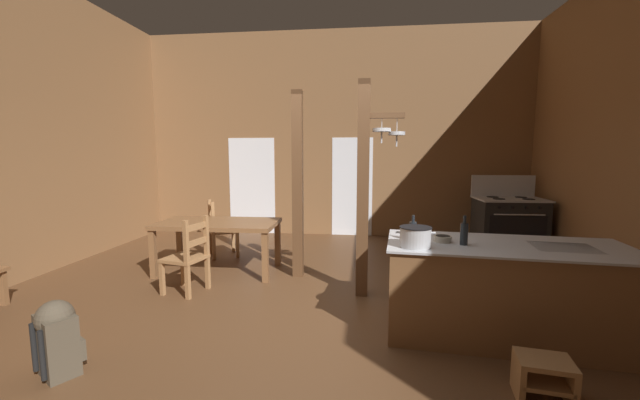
% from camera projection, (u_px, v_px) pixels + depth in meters
% --- Properties ---
extents(ground_plane, '(8.64, 8.84, 0.10)m').
position_uv_depth(ground_plane, '(304.00, 318.00, 4.05)').
color(ground_plane, brown).
extents(wall_back, '(8.64, 0.14, 4.21)m').
position_uv_depth(wall_back, '(334.00, 135.00, 7.82)').
color(wall_back, brown).
rests_on(wall_back, ground_plane).
extents(glazed_door_back_left, '(1.00, 0.01, 2.05)m').
position_uv_depth(glazed_door_back_left, '(252.00, 186.00, 8.08)').
color(glazed_door_back_left, white).
rests_on(glazed_door_back_left, ground_plane).
extents(glazed_panel_back_right, '(0.84, 0.01, 2.05)m').
position_uv_depth(glazed_panel_back_right, '(352.00, 187.00, 7.84)').
color(glazed_panel_back_right, white).
rests_on(glazed_panel_back_right, ground_plane).
extents(kitchen_island, '(2.24, 1.17, 0.89)m').
position_uv_depth(kitchen_island, '(504.00, 291.00, 3.51)').
color(kitchen_island, brown).
rests_on(kitchen_island, ground_plane).
extents(stove_range, '(1.16, 0.85, 1.32)m').
position_uv_depth(stove_range, '(508.00, 223.00, 6.71)').
color(stove_range, black).
rests_on(stove_range, ground_plane).
extents(support_post_with_pot_rack, '(0.55, 0.22, 2.56)m').
position_uv_depth(support_post_with_pot_rack, '(365.00, 184.00, 4.42)').
color(support_post_with_pot_rack, brown).
rests_on(support_post_with_pot_rack, ground_plane).
extents(support_post_center, '(0.14, 0.14, 2.56)m').
position_uv_depth(support_post_center, '(298.00, 186.00, 5.16)').
color(support_post_center, brown).
rests_on(support_post_center, ground_plane).
extents(step_stool, '(0.40, 0.33, 0.30)m').
position_uv_depth(step_stool, '(544.00, 376.00, 2.61)').
color(step_stool, '#9E7044').
rests_on(step_stool, ground_plane).
extents(dining_table, '(1.71, 0.92, 0.74)m').
position_uv_depth(dining_table, '(218.00, 228.00, 5.43)').
color(dining_table, brown).
rests_on(dining_table, ground_plane).
extents(ladderback_chair_near_window, '(0.60, 0.60, 0.95)m').
position_uv_depth(ladderback_chair_near_window, '(220.00, 230.00, 6.27)').
color(ladderback_chair_near_window, '#9E7044').
rests_on(ladderback_chair_near_window, ground_plane).
extents(ladderback_chair_by_post, '(0.53, 0.53, 0.95)m').
position_uv_depth(ladderback_chair_by_post, '(188.00, 257.00, 4.61)').
color(ladderback_chair_by_post, '#9E7044').
rests_on(ladderback_chair_by_post, ground_plane).
extents(backpack, '(0.39, 0.38, 0.60)m').
position_uv_depth(backpack, '(57.00, 336.00, 2.90)').
color(backpack, '#4C4233').
rests_on(backpack, ground_plane).
extents(stockpot_on_counter, '(0.35, 0.28, 0.19)m').
position_uv_depth(stockpot_on_counter, '(415.00, 237.00, 3.34)').
color(stockpot_on_counter, '#B7BABF').
rests_on(stockpot_on_counter, kitchen_island).
extents(mixing_bowl_on_counter, '(0.16, 0.16, 0.06)m').
position_uv_depth(mixing_bowl_on_counter, '(443.00, 239.00, 3.55)').
color(mixing_bowl_on_counter, '#B2A893').
rests_on(mixing_bowl_on_counter, kitchen_island).
extents(bottle_tall_on_counter, '(0.07, 0.07, 0.27)m').
position_uv_depth(bottle_tall_on_counter, '(464.00, 233.00, 3.43)').
color(bottle_tall_on_counter, '#1E2328').
rests_on(bottle_tall_on_counter, kitchen_island).
extents(bottle_short_on_counter, '(0.07, 0.07, 0.25)m').
position_uv_depth(bottle_short_on_counter, '(413.00, 231.00, 3.60)').
color(bottle_short_on_counter, '#1E2328').
rests_on(bottle_short_on_counter, kitchen_island).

